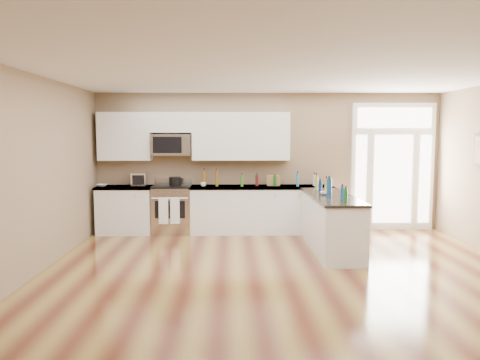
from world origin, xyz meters
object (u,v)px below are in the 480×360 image
object	(u,v)px
stockpot	(175,181)
toaster_oven	(139,179)
peninsula_cabinet	(331,225)
kitchen_range	(172,209)

from	to	relation	value
stockpot	toaster_oven	size ratio (longest dim) A/B	0.81
peninsula_cabinet	stockpot	xyz separation A→B (m)	(-2.81, 1.51, 0.61)
stockpot	toaster_oven	world-z (taller)	toaster_oven
kitchen_range	stockpot	world-z (taller)	stockpot
toaster_oven	kitchen_range	bearing A→B (deg)	-5.12
peninsula_cabinet	stockpot	bearing A→B (deg)	151.82
toaster_oven	peninsula_cabinet	bearing A→B (deg)	-20.22
peninsula_cabinet	kitchen_range	size ratio (longest dim) A/B	2.15
kitchen_range	toaster_oven	xyz separation A→B (m)	(-0.65, 0.10, 0.59)
peninsula_cabinet	stockpot	distance (m)	3.24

